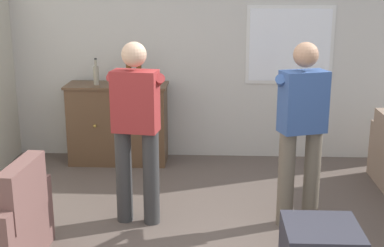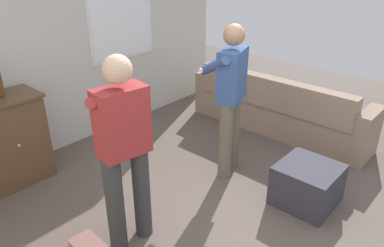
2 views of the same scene
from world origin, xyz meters
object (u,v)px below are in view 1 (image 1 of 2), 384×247
Objects in this scene: bottle_liquor_amber at (129,73)px; bottle_spirits_clear at (139,72)px; person_standing_left at (136,125)px; person_standing_right at (301,125)px; sideboard_cabinet at (118,124)px; bottle_wine_green at (96,75)px.

bottle_liquor_amber is 0.13m from bottle_spirits_clear.
bottle_spirits_clear is at bearing -10.02° from bottle_liquor_amber.
person_standing_right is (1.48, 0.04, 0.00)m from person_standing_left.
bottle_wine_green is (-0.23, -0.05, 0.61)m from sideboard_cabinet.
bottle_spirits_clear reaches higher than sideboard_cabinet.
bottle_spirits_clear is 1.69m from person_standing_left.
person_standing_right reaches higher than bottle_spirits_clear.
person_standing_left is at bearing -178.32° from person_standing_right.
person_standing_left is at bearing -66.24° from bottle_wine_green.
sideboard_cabinet is 0.66m from bottle_wine_green.
sideboard_cabinet is 0.70m from bottle_spirits_clear.
person_standing_left reaches higher than bottle_wine_green.
person_standing_right reaches higher than bottle_wine_green.
bottle_liquor_amber reaches higher than sideboard_cabinet.
person_standing_left reaches higher than sideboard_cabinet.
bottle_liquor_amber is at bearing 10.63° from sideboard_cabinet.
bottle_liquor_amber is at bearing 11.32° from bottle_wine_green.
bottle_liquor_amber is 2.45m from person_standing_right.
bottle_wine_green is at bearing 113.76° from person_standing_left.
bottle_spirits_clear is 0.22× the size of person_standing_left.
sideboard_cabinet is at bearing 106.04° from person_standing_left.
bottle_liquor_amber is (0.38, 0.08, 0.01)m from bottle_wine_green.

